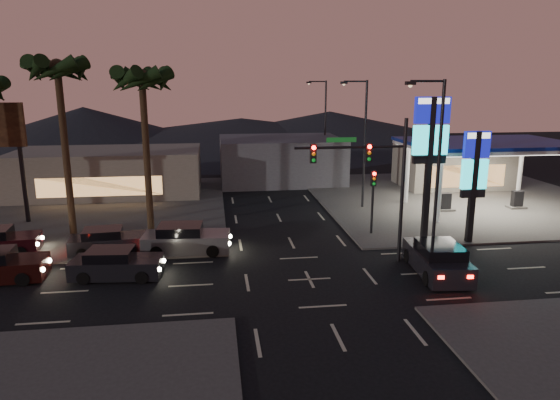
{
  "coord_description": "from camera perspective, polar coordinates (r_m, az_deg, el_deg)",
  "views": [
    {
      "loc": [
        -4.66,
        -23.51,
        9.86
      ],
      "look_at": [
        -0.84,
        5.15,
        3.0
      ],
      "focal_mm": 32.0,
      "sensor_mm": 36.0,
      "label": 1
    }
  ],
  "objects": [
    {
      "name": "car_lane_a_front",
      "position": [
        27.23,
        -18.27,
        -7.0
      ],
      "size": [
        4.79,
        2.31,
        1.52
      ],
      "color": "black",
      "rests_on": "ground"
    },
    {
      "name": "ground",
      "position": [
        25.92,
        3.38,
        -9.04
      ],
      "size": [
        140.0,
        140.0,
        0.0
      ],
      "primitive_type": "plane",
      "color": "black",
      "rests_on": "ground"
    },
    {
      "name": "palm_b",
      "position": [
        34.3,
        -24.0,
        12.41
      ],
      "size": [
        4.41,
        4.41,
        11.46
      ],
      "color": "black",
      "rests_on": "ground"
    },
    {
      "name": "streetlight_near",
      "position": [
        27.37,
        17.28,
        4.04
      ],
      "size": [
        2.14,
        0.25,
        10.0
      ],
      "color": "black",
      "rests_on": "ground"
    },
    {
      "name": "convenience_store",
      "position": [
        50.56,
        19.17,
        3.67
      ],
      "size": [
        10.0,
        6.0,
        4.0
      ],
      "primitive_type": "cube",
      "color": "#726B5B",
      "rests_on": "ground"
    },
    {
      "name": "car_lane_b_front",
      "position": [
        30.1,
        -10.78,
        -4.45
      ],
      "size": [
        5.31,
        2.52,
        1.69
      ],
      "color": "#5F5F62",
      "rests_on": "ground"
    },
    {
      "name": "building_far_west",
      "position": [
        47.12,
        -18.95,
        3.02
      ],
      "size": [
        16.0,
        8.0,
        4.0
      ],
      "primitive_type": "cube",
      "color": "#726B5B",
      "rests_on": "ground"
    },
    {
      "name": "pedestal_signal",
      "position": [
        32.88,
        10.58,
        0.94
      ],
      "size": [
        0.32,
        0.39,
        4.3
      ],
      "color": "black",
      "rests_on": "ground"
    },
    {
      "name": "traffic_signal_mast",
      "position": [
        27.25,
        10.53,
        3.33
      ],
      "size": [
        6.1,
        0.39,
        8.0
      ],
      "color": "black",
      "rests_on": "ground"
    },
    {
      "name": "building_far_mid",
      "position": [
        50.54,
        0.06,
        4.63
      ],
      "size": [
        12.0,
        9.0,
        4.4
      ],
      "primitive_type": "cube",
      "color": "#4C4C51",
      "rests_on": "ground"
    },
    {
      "name": "car_lane_b_mid",
      "position": [
        31.3,
        -19.11,
        -4.47
      ],
      "size": [
        4.62,
        2.23,
        1.46
      ],
      "color": "black",
      "rests_on": "ground"
    },
    {
      "name": "hill_center",
      "position": [
        84.01,
        -4.44,
        7.94
      ],
      "size": [
        60.0,
        60.0,
        4.0
      ],
      "primitive_type": "cone",
      "color": "black",
      "rests_on": "ground"
    },
    {
      "name": "corner_lot_ne",
      "position": [
        45.65,
        19.52,
        0.17
      ],
      "size": [
        24.0,
        24.0,
        0.12
      ],
      "primitive_type": "cube",
      "color": "#47443F",
      "rests_on": "ground"
    },
    {
      "name": "gas_station",
      "position": [
        41.36,
        22.55,
        5.7
      ],
      "size": [
        12.2,
        8.2,
        5.47
      ],
      "color": "silver",
      "rests_on": "ground"
    },
    {
      "name": "streetlight_far",
      "position": [
        52.93,
        4.98,
        8.81
      ],
      "size": [
        2.14,
        0.25,
        10.0
      ],
      "color": "black",
      "rests_on": "ground"
    },
    {
      "name": "pylon_sign_tall",
      "position": [
        32.04,
        16.81,
        6.57
      ],
      "size": [
        2.2,
        0.35,
        9.0
      ],
      "color": "black",
      "rests_on": "ground"
    },
    {
      "name": "suv_station",
      "position": [
        27.58,
        17.54,
        -6.47
      ],
      "size": [
        2.64,
        5.38,
        1.74
      ],
      "color": "black",
      "rests_on": "ground"
    },
    {
      "name": "palm_a",
      "position": [
        33.29,
        -15.45,
        12.14
      ],
      "size": [
        4.41,
        4.41,
        10.86
      ],
      "color": "black",
      "rests_on": "ground"
    },
    {
      "name": "hill_right",
      "position": [
        86.11,
        5.68,
        8.38
      ],
      "size": [
        50.0,
        50.0,
        5.0
      ],
      "primitive_type": "cone",
      "color": "black",
      "rests_on": "ground"
    },
    {
      "name": "pylon_sign_short",
      "position": [
        32.51,
        21.35,
        3.22
      ],
      "size": [
        1.6,
        0.35,
        7.0
      ],
      "color": "black",
      "rests_on": "ground"
    },
    {
      "name": "streetlight_mid",
      "position": [
        39.44,
        9.4,
        7.14
      ],
      "size": [
        2.14,
        0.25,
        10.0
      ],
      "color": "black",
      "rests_on": "ground"
    },
    {
      "name": "hill_left",
      "position": [
        86.22,
        -21.44,
        7.88
      ],
      "size": [
        40.0,
        40.0,
        6.0
      ],
      "primitive_type": "cone",
      "color": "black",
      "rests_on": "ground"
    },
    {
      "name": "corner_lot_nw",
      "position": [
        42.25,
        -22.94,
        -1.14
      ],
      "size": [
        24.0,
        24.0,
        0.12
      ],
      "primitive_type": "cube",
      "color": "#47443F",
      "rests_on": "ground"
    }
  ]
}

